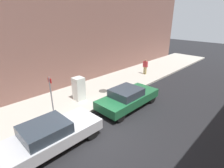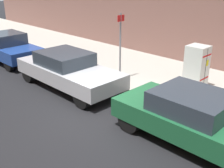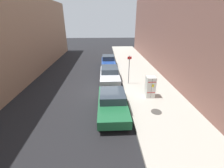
{
  "view_description": "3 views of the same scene",
  "coord_description": "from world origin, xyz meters",
  "px_view_note": "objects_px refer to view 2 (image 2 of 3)",
  "views": [
    {
      "loc": [
        5.96,
        -5.11,
        5.82
      ],
      "look_at": [
        -1.83,
        2.85,
        1.43
      ],
      "focal_mm": 28.0,
      "sensor_mm": 36.0,
      "label": 1
    },
    {
      "loc": [
        5.48,
        6.07,
        4.23
      ],
      "look_at": [
        0.08,
        0.67,
        1.2
      ],
      "focal_mm": 45.0,
      "sensor_mm": 36.0,
      "label": 2
    },
    {
      "loc": [
        -0.15,
        11.74,
        5.85
      ],
      "look_at": [
        -0.71,
        0.36,
        0.86
      ],
      "focal_mm": 24.0,
      "sensor_mm": 36.0,
      "label": 3
    }
  ],
  "objects_px": {
    "parked_hatchback_blue": "(9,47)",
    "parked_sedan_silver": "(68,70)",
    "street_sign_post": "(120,44)",
    "parked_sedan_green": "(197,119)",
    "discarded_refrigerator": "(196,68)"
  },
  "relations": [
    {
      "from": "discarded_refrigerator",
      "to": "parked_hatchback_blue",
      "type": "relative_size",
      "value": 0.42
    },
    {
      "from": "parked_hatchback_blue",
      "to": "parked_sedan_silver",
      "type": "height_order",
      "value": "parked_hatchback_blue"
    },
    {
      "from": "parked_sedan_silver",
      "to": "parked_sedan_green",
      "type": "distance_m",
      "value": 5.54
    },
    {
      "from": "street_sign_post",
      "to": "parked_sedan_silver",
      "type": "height_order",
      "value": "street_sign_post"
    },
    {
      "from": "parked_sedan_silver",
      "to": "street_sign_post",
      "type": "bearing_deg",
      "value": 147.04
    },
    {
      "from": "parked_sedan_silver",
      "to": "parked_sedan_green",
      "type": "xyz_separation_m",
      "value": [
        0.0,
        5.54,
        -0.01
      ]
    },
    {
      "from": "parked_hatchback_blue",
      "to": "parked_sedan_green",
      "type": "relative_size",
      "value": 0.86
    },
    {
      "from": "parked_sedan_silver",
      "to": "parked_sedan_green",
      "type": "height_order",
      "value": "parked_sedan_silver"
    },
    {
      "from": "discarded_refrigerator",
      "to": "street_sign_post",
      "type": "xyz_separation_m",
      "value": [
        1.28,
        -2.64,
        0.67
      ]
    },
    {
      "from": "street_sign_post",
      "to": "parked_sedan_silver",
      "type": "relative_size",
      "value": 0.57
    },
    {
      "from": "parked_hatchback_blue",
      "to": "parked_sedan_green",
      "type": "distance_m",
      "value": 10.49
    },
    {
      "from": "parked_sedan_green",
      "to": "parked_hatchback_blue",
      "type": "bearing_deg",
      "value": -90.0
    },
    {
      "from": "parked_hatchback_blue",
      "to": "parked_sedan_silver",
      "type": "relative_size",
      "value": 0.83
    },
    {
      "from": "parked_sedan_silver",
      "to": "discarded_refrigerator",
      "type": "bearing_deg",
      "value": 128.66
    },
    {
      "from": "discarded_refrigerator",
      "to": "parked_hatchback_blue",
      "type": "height_order",
      "value": "discarded_refrigerator"
    }
  ]
}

